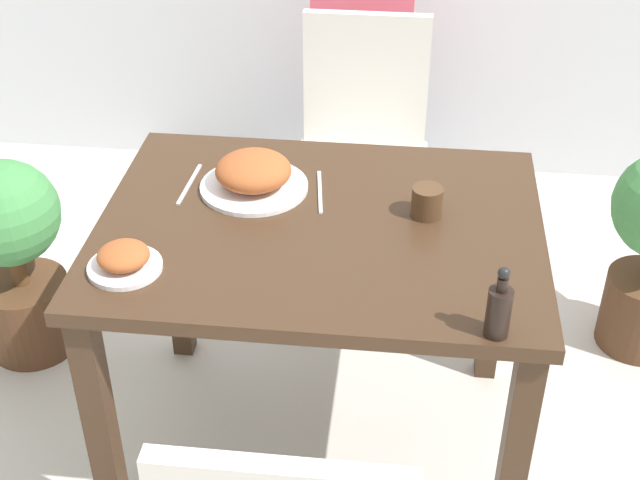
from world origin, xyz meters
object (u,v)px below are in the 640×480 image
Objects in this scene: chair_far at (362,144)px; side_plate at (124,259)px; food_plate at (254,174)px; person_figure at (362,74)px; sauce_bottle at (499,309)px; potted_plant_left at (15,252)px; drink_cup at (427,202)px.

chair_far is 1.15m from side_plate.
person_figure is (0.19, 1.07, -0.20)m from food_plate.
potted_plant_left is (-1.33, 0.67, -0.44)m from sauce_bottle.
sauce_bottle is at bearing -73.59° from chair_far.
person_figure is (0.96, 0.89, 0.22)m from potted_plant_left.
sauce_bottle is 1.62m from person_figure.
chair_far is 0.41m from person_figure.
potted_plant_left is at bearing 166.51° from food_plate.
chair_far is 5.69× the size of sauce_bottle.
potted_plant_left is (-0.99, -0.48, -0.16)m from chair_far.
chair_far is 1.40× the size of potted_plant_left.
potted_plant_left is 1.33m from person_figure.
chair_far is 1.24m from sauce_bottle.
food_plate is 1.11m from person_figure.
chair_far is 0.78× the size of person_figure.
chair_far is at bearing 66.86° from side_plate.
potted_plant_left is at bearing 153.13° from sauce_bottle.
drink_cup is at bearing -78.59° from person_figure.
side_plate is 0.87m from potted_plant_left.
food_plate is 0.89m from potted_plant_left.
side_plate is at bearing -113.14° from chair_far.
food_plate reaches higher than potted_plant_left.
side_plate is at bearing -120.98° from food_plate.
side_plate is 0.70m from drink_cup.
side_plate is 0.14× the size of person_figure.
side_plate is 0.79m from sauce_bottle.
chair_far is at bearing 105.08° from drink_cup.
side_plate is 0.25× the size of potted_plant_left.
chair_far is at bearing 71.57° from food_plate.
chair_far reaches higher than potted_plant_left.
person_figure is (-0.03, 0.40, 0.06)m from chair_far.
chair_far is 5.64× the size of side_plate.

